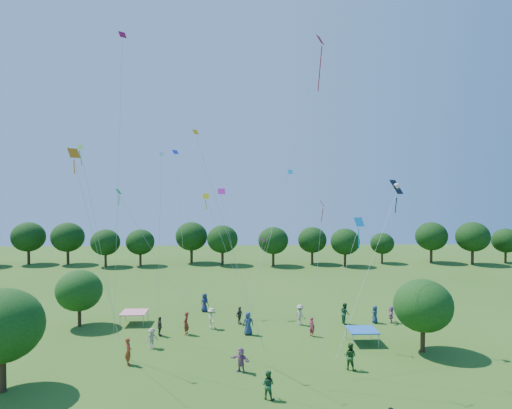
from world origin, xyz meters
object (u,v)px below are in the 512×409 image
(tent_blue, at_px, (362,330))
(near_tree_west, at_px, (2,326))
(near_tree_north, at_px, (79,291))
(pirate_kite, at_px, (396,189))
(red_high_kite, at_px, (307,97))
(tent_red_stripe, at_px, (134,312))
(near_tree_east, at_px, (423,306))

(tent_blue, bearing_deg, near_tree_west, -162.17)
(near_tree_north, distance_m, pirate_kite, 27.99)
(tent_blue, relative_size, red_high_kite, 0.10)
(pirate_kite, xyz_separation_m, red_high_kite, (-7.24, -3.07, 6.29))
(tent_blue, distance_m, red_high_kite, 18.39)
(near_tree_north, height_order, tent_red_stripe, near_tree_north)
(red_high_kite, bearing_deg, near_tree_north, 154.02)
(near_tree_west, height_order, pirate_kite, pirate_kite)
(near_tree_north, height_order, pirate_kite, pirate_kite)
(near_tree_west, bearing_deg, tent_red_stripe, 70.69)
(near_tree_west, bearing_deg, tent_blue, 17.83)
(tent_red_stripe, xyz_separation_m, red_high_kite, (13.99, -9.62, 17.29))
(near_tree_west, distance_m, red_high_kite, 23.87)
(pirate_kite, bearing_deg, near_tree_north, 166.94)
(red_high_kite, bearing_deg, pirate_kite, 23.01)
(pirate_kite, bearing_deg, tent_red_stripe, 162.88)
(near_tree_north, relative_size, tent_blue, 2.25)
(near_tree_east, height_order, pirate_kite, pirate_kite)
(tent_blue, bearing_deg, pirate_kite, -17.85)
(tent_blue, xyz_separation_m, pirate_kite, (2.27, -0.73, 11.00))
(near_tree_east, bearing_deg, near_tree_west, -168.63)
(tent_blue, bearing_deg, near_tree_east, -27.47)
(near_tree_west, xyz_separation_m, red_high_kite, (18.69, 3.80, 14.35))
(near_tree_north, height_order, red_high_kite, red_high_kite)
(near_tree_east, distance_m, pirate_kite, 8.85)
(tent_red_stripe, distance_m, tent_blue, 19.83)
(near_tree_north, bearing_deg, near_tree_west, -90.31)
(tent_blue, relative_size, pirate_kite, 0.19)
(near_tree_west, relative_size, red_high_kite, 0.29)
(near_tree_west, height_order, near_tree_north, near_tree_west)
(tent_red_stripe, relative_size, pirate_kite, 0.19)
(near_tree_east, xyz_separation_m, tent_blue, (-3.95, 2.06, -2.41))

